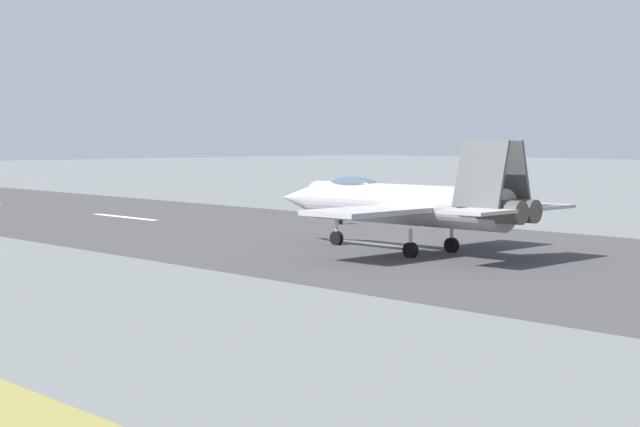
% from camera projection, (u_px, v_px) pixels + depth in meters
% --- Properties ---
extents(ground_plane, '(400.00, 400.00, 0.00)m').
position_uv_depth(ground_plane, '(379.00, 245.00, 54.70)').
color(ground_plane, slate).
extents(runway_strip, '(240.00, 26.00, 0.02)m').
position_uv_depth(runway_strip, '(379.00, 245.00, 54.68)').
color(runway_strip, '#3F3E3F').
rests_on(runway_strip, ground).
extents(fighter_jet, '(16.68, 13.50, 5.69)m').
position_uv_depth(fighter_jet, '(402.00, 203.00, 50.98)').
color(fighter_jet, '#A7A4A6').
rests_on(fighter_jet, ground).
extents(crew_person, '(0.66, 0.42, 1.57)m').
position_uv_depth(crew_person, '(340.00, 213.00, 67.29)').
color(crew_person, '#1E2338').
rests_on(crew_person, ground).
extents(marker_cone_mid, '(0.44, 0.44, 0.55)m').
position_uv_depth(marker_cone_mid, '(494.00, 225.00, 64.00)').
color(marker_cone_mid, orange).
rests_on(marker_cone_mid, ground).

